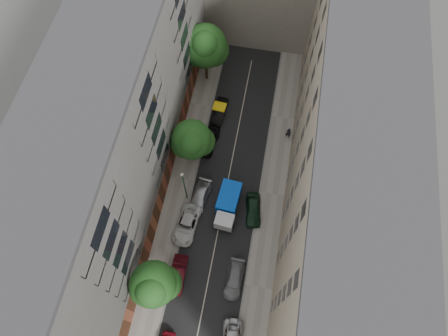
% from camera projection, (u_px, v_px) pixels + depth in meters
% --- Properties ---
extents(ground, '(120.00, 120.00, 0.00)m').
position_uv_depth(ground, '(227.00, 187.00, 48.33)').
color(ground, '#4C4C49').
rests_on(ground, ground).
extents(road_surface, '(8.00, 44.00, 0.02)m').
position_uv_depth(road_surface, '(227.00, 187.00, 48.32)').
color(road_surface, black).
rests_on(road_surface, ground).
extents(sidewalk_left, '(3.00, 44.00, 0.15)m').
position_uv_depth(sidewalk_left, '(183.00, 179.00, 48.69)').
color(sidewalk_left, gray).
rests_on(sidewalk_left, ground).
extents(sidewalk_right, '(3.00, 44.00, 0.15)m').
position_uv_depth(sidewalk_right, '(272.00, 194.00, 47.83)').
color(sidewalk_right, gray).
rests_on(sidewalk_right, ground).
extents(building_left, '(8.00, 44.00, 20.00)m').
position_uv_depth(building_left, '(120.00, 130.00, 40.17)').
color(building_left, '#52504D').
rests_on(building_left, ground).
extents(building_right, '(8.00, 44.00, 20.00)m').
position_uv_depth(building_right, '(340.00, 165.00, 38.44)').
color(building_right, tan).
rests_on(building_right, ground).
extents(tarp_truck, '(2.59, 5.69, 2.56)m').
position_uv_depth(tarp_truck, '(228.00, 205.00, 45.82)').
color(tarp_truck, black).
rests_on(tarp_truck, ground).
extents(car_left_1, '(1.65, 4.38, 1.43)m').
position_uv_depth(car_left_1, '(178.00, 274.00, 43.11)').
color(car_left_1, '#4A0E16').
rests_on(car_left_1, ground).
extents(car_left_2, '(2.83, 5.32, 1.42)m').
position_uv_depth(car_left_2, '(187.00, 225.00, 45.51)').
color(car_left_2, silver).
rests_on(car_left_2, ground).
extents(car_left_3, '(2.48, 4.80, 1.33)m').
position_uv_depth(car_left_3, '(200.00, 197.00, 47.02)').
color(car_left_3, '#B4B4B9').
rests_on(car_left_3, ground).
extents(car_left_4, '(2.36, 4.63, 1.51)m').
position_uv_depth(car_left_4, '(209.00, 141.00, 50.19)').
color(car_left_4, black).
rests_on(car_left_4, ground).
extents(car_left_5, '(1.78, 4.34, 1.40)m').
position_uv_depth(car_left_5, '(220.00, 111.00, 52.18)').
color(car_left_5, black).
rests_on(car_left_5, ground).
extents(car_right_1, '(1.84, 4.41, 1.27)m').
position_uv_depth(car_right_1, '(234.00, 279.00, 42.96)').
color(car_right_1, slate).
rests_on(car_right_1, ground).
extents(car_right_2, '(2.36, 4.49, 1.46)m').
position_uv_depth(car_right_2, '(253.00, 210.00, 46.29)').
color(car_right_2, black).
rests_on(car_right_2, ground).
extents(tree_near, '(4.85, 4.50, 8.48)m').
position_uv_depth(tree_near, '(154.00, 286.00, 37.54)').
color(tree_near, '#382619').
rests_on(tree_near, sidewalk_left).
extents(tree_mid, '(5.02, 4.71, 7.22)m').
position_uv_depth(tree_mid, '(192.00, 141.00, 45.51)').
color(tree_mid, '#382619').
rests_on(tree_mid, sidewalk_left).
extents(tree_far, '(5.71, 5.50, 9.21)m').
position_uv_depth(tree_far, '(206.00, 48.00, 49.63)').
color(tree_far, '#382619').
rests_on(tree_far, sidewalk_left).
extents(lamp_post, '(0.36, 0.36, 6.84)m').
position_uv_depth(lamp_post, '(184.00, 184.00, 43.76)').
color(lamp_post, '#185432').
rests_on(lamp_post, sidewalk_left).
extents(pedestrian, '(0.77, 0.58, 1.93)m').
position_uv_depth(pedestrian, '(288.00, 133.00, 50.29)').
color(pedestrian, black).
rests_on(pedestrian, sidewalk_right).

